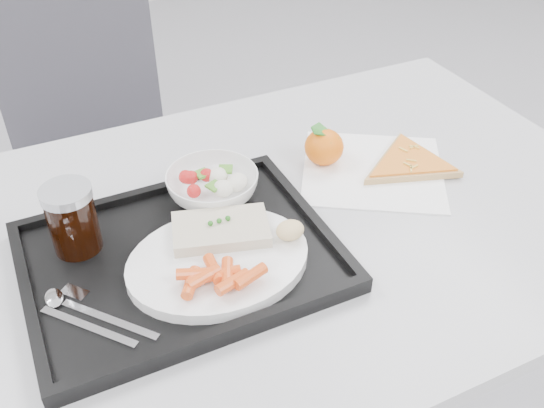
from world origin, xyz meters
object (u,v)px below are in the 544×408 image
table (280,246)px  dinner_plate (218,261)px  tray (180,258)px  salad_bowl (212,186)px  tangerine (324,147)px  cola_glass (72,218)px  chair (95,134)px  pizza_slice (409,163)px

table → dinner_plate: size_ratio=4.44×
tray → salad_bowl: 0.15m
salad_bowl → tangerine: bearing=7.3°
tray → cola_glass: 0.17m
chair → dinner_plate: size_ratio=3.44×
chair → pizza_slice: 0.89m
table → cola_glass: bearing=171.4°
chair → dinner_plate: bearing=-87.6°
tangerine → cola_glass: bearing=-172.8°
chair → tray: size_ratio=2.07×
tangerine → table: bearing=-143.0°
chair → dinner_plate: chair is taller
dinner_plate → cola_glass: (-0.18, 0.13, 0.05)m
dinner_plate → salad_bowl: size_ratio=1.78×
tray → tangerine: 0.36m
table → chair: (-0.18, 0.76, -0.15)m
chair → cola_glass: size_ratio=8.61×
chair → dinner_plate: (0.04, -0.84, 0.24)m
dinner_plate → table: bearing=30.1°
pizza_slice → tray: bearing=-172.3°
chair → salad_bowl: chair is taller
tangerine → pizza_slice: (0.13, -0.08, -0.02)m
salad_bowl → cola_glass: 0.23m
table → tray: size_ratio=2.67×
dinner_plate → tangerine: bearing=33.6°
cola_glass → tangerine: 0.46m
chair → tray: 0.82m
chair → table: bearing=-76.8°
chair → tangerine: chair is taller
chair → salad_bowl: size_ratio=6.11×
chair → tangerine: 0.76m
table → tangerine: tangerine is taller
tangerine → pizza_slice: tangerine is taller
tray → cola_glass: size_ratio=4.17×
tangerine → tray: bearing=-156.4°
table → salad_bowl: bearing=139.3°
chair → pizza_slice: (0.45, -0.73, 0.22)m
chair → salad_bowl: bearing=-82.6°
table → cola_glass: (-0.32, 0.05, 0.14)m
table → chair: size_ratio=1.29×
cola_glass → tangerine: size_ratio=1.43×
tray → tangerine: (0.32, 0.14, 0.03)m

